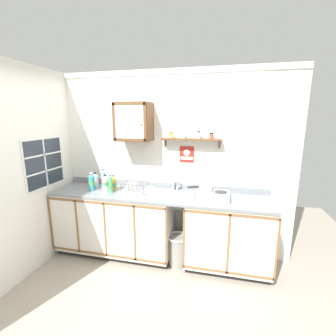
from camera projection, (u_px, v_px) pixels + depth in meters
floor at (149, 277)px, 2.88m from camera, size 5.95×5.95×0.00m
back_wall at (164, 163)px, 3.32m from camera, size 3.55×0.07×2.56m
side_wall_left at (19, 174)px, 2.72m from camera, size 0.05×3.53×2.56m
lower_cabinet_run at (116, 223)px, 3.33m from camera, size 1.67×0.61×0.91m
lower_cabinet_run_right at (228, 235)px, 2.98m from camera, size 1.07×0.61×0.91m
countertop at (158, 195)px, 3.09m from camera, size 2.91×0.64×0.03m
backsplash at (163, 185)px, 3.36m from camera, size 2.91×0.02×0.08m
sink at (172, 197)px, 3.09m from camera, size 0.60×0.42×0.41m
hot_plate_stove at (213, 195)px, 2.92m from camera, size 0.39×0.31×0.09m
saucepan at (206, 188)px, 2.94m from camera, size 0.32×0.20×0.07m
bottle_juice_amber_0 at (113, 183)px, 3.25m from camera, size 0.08×0.08×0.22m
bottle_water_blue_1 at (103, 179)px, 3.33m from camera, size 0.06×0.06×0.29m
bottle_opaque_white_2 at (106, 183)px, 3.20m from camera, size 0.08×0.08×0.24m
bottle_detergent_teal_3 at (92, 182)px, 3.24m from camera, size 0.09×0.09×0.25m
bottle_water_clear_4 at (95, 180)px, 3.37m from camera, size 0.08×0.08×0.23m
bottle_soda_green_5 at (111, 185)px, 3.14m from camera, size 0.06×0.06×0.25m
dish_rack at (134, 190)px, 3.14m from camera, size 0.34×0.23×0.16m
mug at (150, 190)px, 3.09m from camera, size 0.09×0.13×0.10m
wall_cabinet at (134, 122)px, 3.10m from camera, size 0.47×0.35×0.51m
spice_shelf at (191, 139)px, 3.06m from camera, size 0.79×0.14×0.22m
warning_sign at (187, 155)px, 3.19m from camera, size 0.20×0.01×0.22m
window at (44, 163)px, 3.06m from camera, size 0.03×0.68×0.66m
trash_bin at (178, 249)px, 3.09m from camera, size 0.30×0.30×0.41m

